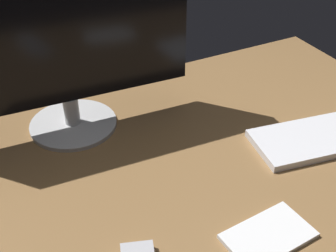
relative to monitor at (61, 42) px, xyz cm
name	(u,v)px	position (x,y,z in cm)	size (l,w,h in cm)	color
desk	(170,172)	(14.17, -25.35, -23.75)	(140.00, 84.00, 2.00)	olive
monitor	(61,42)	(0.00, 0.00, 0.00)	(59.98, 21.42, 41.92)	silver
keyboard	(336,134)	(54.85, -33.11, -21.86)	(40.95, 14.40, 1.78)	white
notepad	(268,236)	(21.50, -50.89, -22.29)	(16.37, 9.83, 0.93)	white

